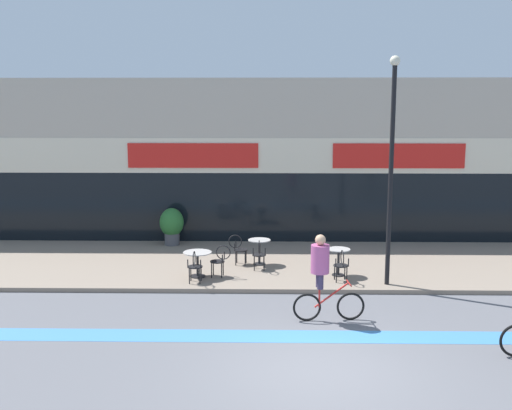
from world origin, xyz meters
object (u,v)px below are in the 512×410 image
object	(u,v)px
bistro_table_0	(197,259)
cafe_chair_1_side	(238,247)
bistro_table_1	(259,247)
cafe_chair_1_near	(259,253)
cafe_chair_0_side	(220,259)
lamp_post	(391,157)
cafe_chair_0_near	(195,264)
cafe_chair_2_near	(341,263)
bistro_table_2	(339,257)
cyclist_0	(322,271)
planter_pot	(172,225)

from	to	relation	value
bistro_table_0	cafe_chair_1_side	distance (m)	1.70
bistro_table_1	cafe_chair_1_near	size ratio (longest dim) A/B	0.84
cafe_chair_0_side	lamp_post	xyz separation A→B (m)	(4.49, -0.61, 2.86)
cafe_chair_1_side	cafe_chair_0_near	bearing A→B (deg)	-115.13
bistro_table_0	cafe_chair_1_side	xyz separation A→B (m)	(1.07, 1.32, 0.01)
bistro_table_1	cafe_chair_1_near	xyz separation A→B (m)	(0.00, -0.63, -0.02)
cafe_chair_2_near	cafe_chair_1_near	bearing A→B (deg)	59.38
cafe_chair_2_near	cafe_chair_0_side	bearing A→B (deg)	78.86
bistro_table_2	cafe_chair_0_side	world-z (taller)	cafe_chair_0_side
cafe_chair_1_side	bistro_table_0	bearing A→B (deg)	-125.28
bistro_table_1	cyclist_0	world-z (taller)	cyclist_0
bistro_table_0	planter_pot	distance (m)	4.04
bistro_table_0	planter_pot	xyz separation A→B (m)	(-1.31, 3.81, 0.19)
cafe_chair_1_near	planter_pot	world-z (taller)	planter_pot
cafe_chair_2_near	cyclist_0	size ratio (longest dim) A/B	0.45
cyclist_0	cafe_chair_1_near	bearing A→B (deg)	106.43
cafe_chair_0_near	cafe_chair_1_side	xyz separation A→B (m)	(1.07, 1.95, 0.00)
bistro_table_1	planter_pot	size ratio (longest dim) A/B	0.60
cafe_chair_1_side	lamp_post	distance (m)	5.32
planter_pot	lamp_post	distance (m)	8.26
cafe_chair_1_side	cafe_chair_2_near	xyz separation A→B (m)	(2.85, -1.76, 0.00)
cafe_chair_2_near	planter_pot	xyz separation A→B (m)	(-5.24, 4.25, 0.18)
cafe_chair_0_side	cyclist_0	distance (m)	4.00
cafe_chair_0_side	lamp_post	distance (m)	5.36
bistro_table_1	bistro_table_2	xyz separation A→B (m)	(2.22, -1.13, 0.00)
cafe_chair_2_near	cyclist_0	distance (m)	2.78
bistro_table_2	cafe_chair_1_side	distance (m)	3.07
bistro_table_2	cafe_chair_0_side	bearing A→B (deg)	-176.57
cafe_chair_0_near	lamp_post	distance (m)	5.86
bistro_table_1	lamp_post	distance (m)	4.85
bistro_table_1	cafe_chair_1_side	size ratio (longest dim) A/B	0.84
planter_pot	cyclist_0	distance (m)	8.21
bistro_table_2	cafe_chair_1_side	size ratio (longest dim) A/B	0.84
cafe_chair_0_near	cafe_chair_0_side	distance (m)	0.88
lamp_post	cyclist_0	bearing A→B (deg)	-128.67
cafe_chair_1_side	planter_pot	xyz separation A→B (m)	(-2.38, 2.49, 0.18)
planter_pot	bistro_table_2	bearing A→B (deg)	-34.69
cafe_chair_0_near	cyclist_0	distance (m)	4.02
cafe_chair_0_near	planter_pot	size ratio (longest dim) A/B	0.71
cafe_chair_0_side	planter_pot	world-z (taller)	planter_pot
cafe_chair_0_near	cafe_chair_1_near	size ratio (longest dim) A/B	1.00
bistro_table_1	cyclist_0	size ratio (longest dim) A/B	0.38
cyclist_0	cafe_chair_0_near	bearing A→B (deg)	137.57
cafe_chair_0_near	cafe_chair_0_side	xyz separation A→B (m)	(0.63, 0.62, 0.00)
cyclist_0	cafe_chair_2_near	bearing A→B (deg)	68.91
cafe_chair_1_side	bistro_table_2	bearing A→B (deg)	-18.05
bistro_table_0	bistro_table_1	distance (m)	2.15
cafe_chair_0_near	cafe_chair_1_near	bearing A→B (deg)	-51.30
bistro_table_1	planter_pot	distance (m)	3.91
cafe_chair_1_side	cafe_chair_1_near	bearing A→B (deg)	-41.49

